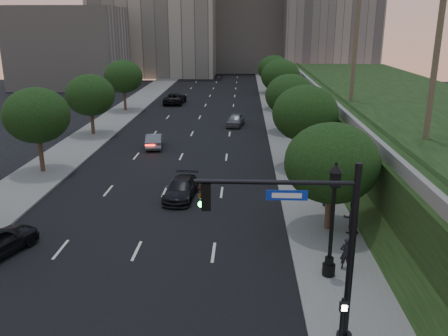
{
  "coord_description": "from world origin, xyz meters",
  "views": [
    {
      "loc": [
        5.47,
        -16.98,
        11.38
      ],
      "look_at": [
        4.41,
        8.19,
        3.6
      ],
      "focal_mm": 38.0,
      "sensor_mm": 36.0,
      "label": 1
    }
  ],
  "objects_px": {
    "sedan_mid_left": "(154,140)",
    "sedan_far_left": "(175,98)",
    "street_lamp": "(332,226)",
    "sedan_near_right": "(181,189)",
    "traffic_signal_mast": "(319,255)",
    "pedestrian_c": "(327,194)",
    "pedestrian_a": "(346,253)",
    "sedan_far_right": "(236,120)",
    "pedestrian_b": "(351,217)"
  },
  "relations": [
    {
      "from": "pedestrian_a",
      "to": "pedestrian_c",
      "type": "relative_size",
      "value": 1.0
    },
    {
      "from": "sedan_near_right",
      "to": "pedestrian_b",
      "type": "xyz_separation_m",
      "value": [
        10.15,
        -5.42,
        0.42
      ]
    },
    {
      "from": "traffic_signal_mast",
      "to": "pedestrian_b",
      "type": "xyz_separation_m",
      "value": [
        3.33,
        9.49,
        -2.6
      ]
    },
    {
      "from": "sedan_far_left",
      "to": "sedan_far_right",
      "type": "distance_m",
      "value": 17.53
    },
    {
      "from": "traffic_signal_mast",
      "to": "street_lamp",
      "type": "distance_m",
      "value": 5.12
    },
    {
      "from": "sedan_far_left",
      "to": "sedan_mid_left",
      "type": "bearing_deg",
      "value": 96.43
    },
    {
      "from": "sedan_mid_left",
      "to": "sedan_far_right",
      "type": "relative_size",
      "value": 1.0
    },
    {
      "from": "traffic_signal_mast",
      "to": "pedestrian_a",
      "type": "relative_size",
      "value": 4.47
    },
    {
      "from": "sedan_near_right",
      "to": "pedestrian_a",
      "type": "bearing_deg",
      "value": -41.41
    },
    {
      "from": "street_lamp",
      "to": "sedan_far_left",
      "type": "relative_size",
      "value": 0.97
    },
    {
      "from": "pedestrian_a",
      "to": "pedestrian_b",
      "type": "height_order",
      "value": "pedestrian_b"
    },
    {
      "from": "sedan_far_left",
      "to": "sedan_near_right",
      "type": "bearing_deg",
      "value": 101.47
    },
    {
      "from": "sedan_mid_left",
      "to": "sedan_near_right",
      "type": "bearing_deg",
      "value": 100.7
    },
    {
      "from": "sedan_mid_left",
      "to": "pedestrian_c",
      "type": "relative_size",
      "value": 2.66
    },
    {
      "from": "street_lamp",
      "to": "pedestrian_c",
      "type": "bearing_deg",
      "value": 81.45
    },
    {
      "from": "sedan_near_right",
      "to": "street_lamp",
      "type": "bearing_deg",
      "value": -46.3
    },
    {
      "from": "sedan_far_right",
      "to": "pedestrian_c",
      "type": "distance_m",
      "value": 25.55
    },
    {
      "from": "sedan_near_right",
      "to": "pedestrian_b",
      "type": "height_order",
      "value": "pedestrian_b"
    },
    {
      "from": "sedan_mid_left",
      "to": "sedan_far_left",
      "type": "bearing_deg",
      "value": -93.38
    },
    {
      "from": "sedan_mid_left",
      "to": "sedan_far_right",
      "type": "distance_m",
      "value": 12.53
    },
    {
      "from": "sedan_near_right",
      "to": "sedan_far_right",
      "type": "xyz_separation_m",
      "value": [
        3.23,
        23.41,
        0.05
      ]
    },
    {
      "from": "traffic_signal_mast",
      "to": "sedan_far_right",
      "type": "height_order",
      "value": "traffic_signal_mast"
    },
    {
      "from": "sedan_far_right",
      "to": "sedan_mid_left",
      "type": "bearing_deg",
      "value": -117.73
    },
    {
      "from": "pedestrian_c",
      "to": "sedan_far_left",
      "type": "bearing_deg",
      "value": -86.2
    },
    {
      "from": "street_lamp",
      "to": "sedan_far_right",
      "type": "distance_m",
      "value": 33.9
    },
    {
      "from": "pedestrian_a",
      "to": "pedestrian_c",
      "type": "bearing_deg",
      "value": -96.73
    },
    {
      "from": "traffic_signal_mast",
      "to": "sedan_near_right",
      "type": "relative_size",
      "value": 1.54
    },
    {
      "from": "traffic_signal_mast",
      "to": "pedestrian_a",
      "type": "distance_m",
      "value": 6.54
    },
    {
      "from": "street_lamp",
      "to": "sedan_near_right",
      "type": "bearing_deg",
      "value": 129.03
    },
    {
      "from": "sedan_far_left",
      "to": "pedestrian_a",
      "type": "xyz_separation_m",
      "value": [
        14.89,
        -47.81,
        0.13
      ]
    },
    {
      "from": "traffic_signal_mast",
      "to": "pedestrian_c",
      "type": "relative_size",
      "value": 4.46
    },
    {
      "from": "street_lamp",
      "to": "sedan_far_right",
      "type": "bearing_deg",
      "value": 98.38
    },
    {
      "from": "sedan_near_right",
      "to": "pedestrian_a",
      "type": "height_order",
      "value": "pedestrian_a"
    },
    {
      "from": "sedan_far_right",
      "to": "pedestrian_a",
      "type": "distance_m",
      "value": 33.32
    },
    {
      "from": "sedan_mid_left",
      "to": "pedestrian_b",
      "type": "relative_size",
      "value": 2.25
    },
    {
      "from": "sedan_mid_left",
      "to": "sedan_far_right",
      "type": "xyz_separation_m",
      "value": [
        7.49,
        10.05,
        0.03
      ]
    },
    {
      "from": "traffic_signal_mast",
      "to": "sedan_far_left",
      "type": "relative_size",
      "value": 1.21
    },
    {
      "from": "traffic_signal_mast",
      "to": "pedestrian_a",
      "type": "bearing_deg",
      "value": 67.98
    },
    {
      "from": "sedan_far_left",
      "to": "pedestrian_c",
      "type": "distance_m",
      "value": 42.62
    },
    {
      "from": "pedestrian_b",
      "to": "sedan_far_left",
      "type": "bearing_deg",
      "value": -75.01
    },
    {
      "from": "street_lamp",
      "to": "pedestrian_a",
      "type": "height_order",
      "value": "street_lamp"
    },
    {
      "from": "traffic_signal_mast",
      "to": "street_lamp",
      "type": "height_order",
      "value": "traffic_signal_mast"
    },
    {
      "from": "traffic_signal_mast",
      "to": "street_lamp",
      "type": "xyz_separation_m",
      "value": [
        1.34,
        4.83,
        -1.04
      ]
    },
    {
      "from": "sedan_far_left",
      "to": "pedestrian_c",
      "type": "bearing_deg",
      "value": 113.88
    },
    {
      "from": "traffic_signal_mast",
      "to": "pedestrian_b",
      "type": "relative_size",
      "value": 3.78
    },
    {
      "from": "traffic_signal_mast",
      "to": "street_lamp",
      "type": "bearing_deg",
      "value": 74.5
    },
    {
      "from": "sedan_far_left",
      "to": "pedestrian_a",
      "type": "distance_m",
      "value": 50.07
    },
    {
      "from": "street_lamp",
      "to": "pedestrian_a",
      "type": "relative_size",
      "value": 3.59
    },
    {
      "from": "pedestrian_a",
      "to": "pedestrian_b",
      "type": "xyz_separation_m",
      "value": [
        1.1,
        3.98,
        0.14
      ]
    },
    {
      "from": "sedan_near_right",
      "to": "pedestrian_c",
      "type": "xyz_separation_m",
      "value": [
        9.47,
        -1.36,
        0.27
      ]
    }
  ]
}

